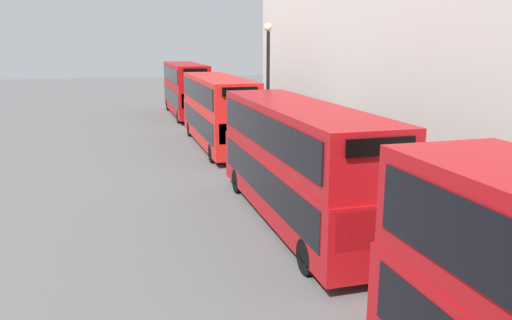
{
  "coord_description": "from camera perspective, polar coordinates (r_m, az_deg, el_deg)",
  "views": [
    {
      "loc": [
        -4.29,
        3.68,
        6.14
      ],
      "look_at": [
        0.48,
        20.57,
        2.03
      ],
      "focal_mm": 35.0,
      "sensor_mm": 36.0,
      "label": 1
    }
  ],
  "objects": [
    {
      "name": "street_lamp",
      "position": [
        26.49,
        1.38,
        9.35
      ],
      "size": [
        0.44,
        0.44,
        7.16
      ],
      "color": "black",
      "rests_on": "ground"
    },
    {
      "name": "bus_second_in_queue",
      "position": [
        17.19,
        4.69,
        0.23
      ],
      "size": [
        2.59,
        11.15,
        4.16
      ],
      "color": "#A80F14",
      "rests_on": "ground"
    },
    {
      "name": "bus_trailing",
      "position": [
        43.7,
        -8.06,
        8.23
      ],
      "size": [
        2.59,
        11.2,
        4.46
      ],
      "color": "#B20C0F",
      "rests_on": "ground"
    },
    {
      "name": "bus_third_in_queue",
      "position": [
        30.1,
        -4.39,
        5.88
      ],
      "size": [
        2.59,
        11.19,
        4.21
      ],
      "color": "red",
      "rests_on": "ground"
    }
  ]
}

